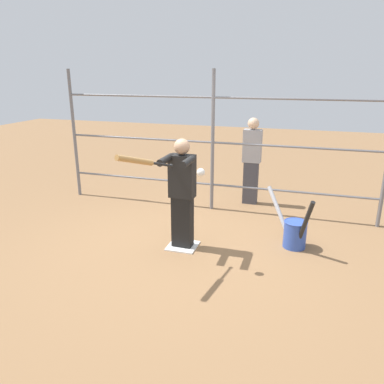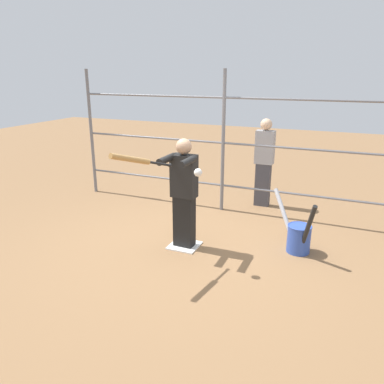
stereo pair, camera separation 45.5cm
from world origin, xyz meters
name	(u,v)px [view 1 (the left image)]	position (x,y,z in m)	size (l,w,h in m)	color
ground_plane	(183,246)	(0.00, 0.00, 0.00)	(24.00, 24.00, 0.00)	olive
home_plate	(183,246)	(0.00, 0.00, 0.01)	(0.40, 0.40, 0.02)	white
fence_backstop	(213,142)	(0.00, -1.60, 1.20)	(5.49, 0.06, 2.39)	slate
batter	(182,191)	(0.00, 0.02, 0.82)	(0.39, 0.52, 1.52)	black
baseball_bat_swinging	(140,161)	(0.18, 0.89, 1.41)	(0.34, 0.84, 0.31)	black
softball_in_flight	(201,172)	(-0.39, 0.45, 1.22)	(0.10, 0.10, 0.10)	white
bat_bucket	(294,232)	(-1.48, -0.46, 0.22)	(0.70, 0.83, 0.80)	#3351B2
bystander_behind_fence	(252,160)	(-0.60, -2.12, 0.82)	(0.33, 0.20, 1.58)	#3F3F47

